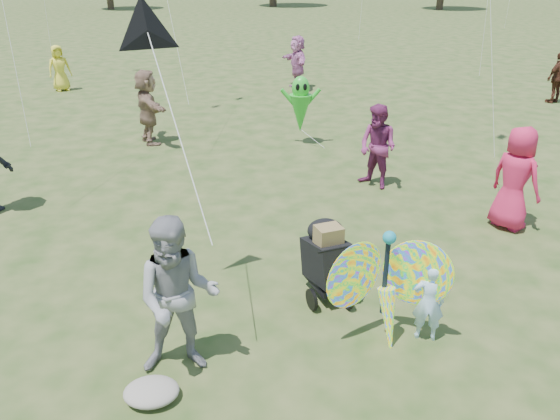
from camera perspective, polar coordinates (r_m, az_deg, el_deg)
The scene contains 14 objects.
ground at distance 7.01m, azimuth 2.37°, elevation -13.35°, with size 160.00×160.00×0.00m, color #51592B.
child_girl at distance 6.97m, azimuth 15.27°, elevation -9.26°, with size 0.38×0.25×1.05m, color #B3DCFD.
adult_man at distance 6.14m, azimuth -10.61°, elevation -8.98°, with size 0.93×0.72×1.90m, color gray.
grey_bag at distance 6.32m, azimuth -13.29°, elevation -18.01°, with size 0.60×0.49×0.19m, color gray.
crowd_a at distance 10.19m, azimuth 23.40°, elevation 3.04°, with size 0.89×0.58×1.83m, color #D5224F.
crowd_d at distance 14.44m, azimuth -13.67°, elevation 10.42°, with size 1.75×0.56×1.88m, color #94705B.
crowd_e at distance 11.33m, azimuth 10.16°, elevation 6.50°, with size 0.84×0.65×1.73m, color #7C295D.
crowd_g at distance 21.73m, azimuth -22.06°, elevation 13.58°, with size 0.79×0.51×1.61m, color yellow.
crowd_h at distance 20.54m, azimuth 27.04°, elevation 12.21°, with size 0.96×0.40×1.64m, color #472417.
crowd_j at distance 20.66m, azimuth 1.81°, elevation 15.20°, with size 1.75×0.56×1.89m, color #C671AF.
jogging_stroller at distance 7.58m, azimuth 4.91°, elevation -4.67°, with size 0.71×1.13×1.09m.
butterfly_kite at distance 6.72m, azimuth 11.11°, elevation -8.06°, with size 1.74×0.75×1.68m.
delta_kite_rig at distance 6.87m, azimuth -13.67°, elevation 17.58°, with size 1.20×1.88×2.44m.
alien_kite at distance 13.95m, azimuth 2.14°, elevation 10.72°, with size 1.12×0.69×1.74m.
Camera 1 is at (-0.58, -5.50, 4.30)m, focal length 35.00 mm.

